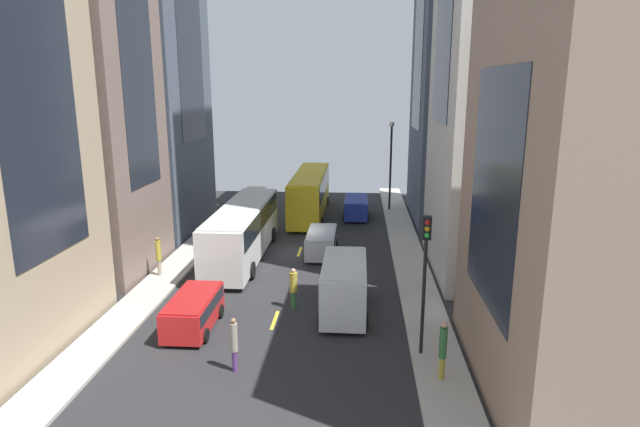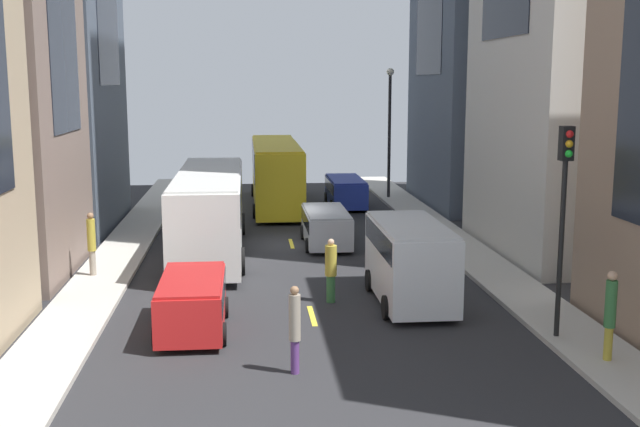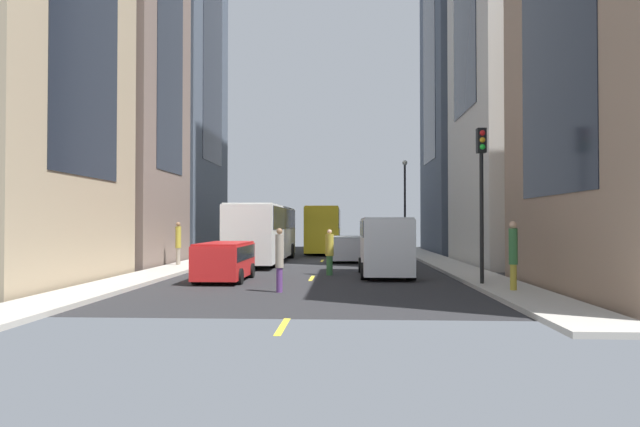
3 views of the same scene
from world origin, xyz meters
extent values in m
plane|color=#28282B|center=(0.00, 0.00, 0.00)|extent=(40.11, 40.11, 0.00)
cube|color=#B2ADA3|center=(-7.03, 0.00, 0.07)|extent=(2.05, 44.00, 0.15)
cube|color=#B2ADA3|center=(7.03, 0.00, 0.07)|extent=(2.05, 44.00, 0.15)
cube|color=yellow|center=(0.00, -10.50, 0.01)|extent=(0.16, 2.00, 0.01)
cube|color=yellow|center=(0.00, 0.00, 0.01)|extent=(0.16, 2.00, 0.01)
cube|color=yellow|center=(0.00, 10.50, 0.01)|extent=(0.16, 2.00, 0.01)
cube|color=yellow|center=(0.00, 21.00, 0.01)|extent=(0.16, 2.00, 0.01)
cube|color=silver|center=(-3.40, -1.47, 1.77)|extent=(2.55, 11.98, 3.00)
cube|color=black|center=(-3.40, -1.47, 2.62)|extent=(2.60, 11.02, 1.20)
cube|color=beige|center=(-3.40, -1.47, 3.31)|extent=(2.45, 11.50, 0.08)
cylinder|color=black|center=(-4.57, 2.24, 0.50)|extent=(0.46, 1.00, 1.00)
cylinder|color=black|center=(-2.23, 2.24, 0.50)|extent=(0.46, 1.00, 1.00)
cylinder|color=black|center=(-4.57, -5.19, 0.50)|extent=(0.46, 1.00, 1.00)
cylinder|color=black|center=(-2.23, -5.19, 0.50)|extent=(0.46, 1.00, 1.00)
cube|color=yellow|center=(-0.25, 10.30, 1.86)|extent=(2.45, 12.47, 3.30)
cube|color=black|center=(-0.25, 10.30, 2.72)|extent=(2.50, 11.47, 1.48)
cube|color=gold|center=(-0.25, 10.30, 3.55)|extent=(2.35, 11.97, 0.08)
cylinder|color=black|center=(-1.38, 14.16, 0.38)|extent=(0.44, 0.76, 0.76)
cylinder|color=black|center=(0.87, 14.16, 0.38)|extent=(0.44, 0.76, 0.76)
cylinder|color=black|center=(-1.38, 6.43, 0.38)|extent=(0.44, 0.76, 0.76)
cylinder|color=black|center=(0.87, 6.43, 0.38)|extent=(0.44, 0.76, 0.76)
cube|color=white|center=(3.18, -9.42, 1.35)|extent=(2.05, 5.13, 2.30)
cube|color=black|center=(3.18, -9.42, 2.10)|extent=(2.09, 4.72, 0.69)
cube|color=silver|center=(3.18, -9.42, 2.54)|extent=(1.97, 4.93, 0.08)
cylinder|color=black|center=(2.24, -7.83, 0.36)|extent=(0.37, 0.72, 0.72)
cylinder|color=black|center=(4.13, -7.83, 0.36)|extent=(0.37, 0.72, 0.72)
cylinder|color=black|center=(2.24, -11.02, 0.36)|extent=(0.37, 0.72, 0.72)
cylinder|color=black|center=(4.13, -11.02, 0.36)|extent=(0.37, 0.72, 0.72)
cube|color=red|center=(-3.47, -11.61, 0.82)|extent=(1.76, 4.05, 1.31)
cube|color=black|center=(-3.47, -11.61, 1.15)|extent=(1.80, 3.73, 0.55)
cube|color=#A91A1A|center=(-3.47, -11.61, 1.52)|extent=(1.69, 3.89, 0.08)
cylinder|color=black|center=(-4.28, -10.36, 0.31)|extent=(0.32, 0.62, 0.62)
cylinder|color=black|center=(-2.66, -10.36, 0.31)|extent=(0.32, 0.62, 0.62)
cylinder|color=black|center=(-4.28, -12.87, 0.31)|extent=(0.32, 0.62, 0.62)
cylinder|color=black|center=(-2.66, -12.87, 0.31)|extent=(0.32, 0.62, 0.62)
cube|color=#B7BABF|center=(1.47, -0.44, 0.81)|extent=(1.79, 4.47, 1.28)
cube|color=black|center=(1.47, -0.44, 1.13)|extent=(1.83, 4.11, 0.54)
cube|color=#9C9EA2|center=(1.47, -0.44, 1.49)|extent=(1.72, 4.29, 0.08)
cylinder|color=black|center=(0.64, 0.95, 0.31)|extent=(0.32, 0.62, 0.62)
cylinder|color=black|center=(2.29, 0.95, 0.31)|extent=(0.32, 0.62, 0.62)
cylinder|color=black|center=(0.64, -1.83, 0.31)|extent=(0.32, 0.62, 0.62)
cylinder|color=black|center=(2.29, -1.83, 0.31)|extent=(0.32, 0.62, 0.62)
cube|color=#2338AD|center=(3.62, 9.74, 0.85)|extent=(1.85, 4.79, 1.36)
cube|color=black|center=(3.62, 9.74, 1.20)|extent=(1.89, 4.41, 0.57)
cube|color=navy|center=(3.62, 9.74, 1.57)|extent=(1.77, 4.60, 0.08)
cylinder|color=black|center=(2.77, 11.23, 0.31)|extent=(0.33, 0.62, 0.62)
cylinder|color=black|center=(4.47, 11.23, 0.31)|extent=(0.33, 0.62, 0.62)
cylinder|color=black|center=(2.77, 8.26, 0.31)|extent=(0.33, 0.62, 0.62)
cylinder|color=black|center=(4.47, 8.26, 0.31)|extent=(0.33, 0.62, 0.62)
cylinder|color=gray|center=(-7.38, -5.38, 0.59)|extent=(0.22, 0.22, 0.89)
cylinder|color=gold|center=(-7.38, -5.38, 1.61)|extent=(0.29, 0.29, 1.14)
sphere|color=#8C6647|center=(-7.38, -5.38, 2.29)|extent=(0.23, 0.23, 0.23)
cylinder|color=gold|center=(6.93, -15.28, 0.57)|extent=(0.21, 0.21, 0.84)
cylinder|color=#336B38|center=(6.93, -15.28, 1.58)|extent=(0.28, 0.28, 1.18)
sphere|color=tan|center=(6.93, -15.28, 2.29)|extent=(0.24, 0.24, 0.24)
cylinder|color=#593372|center=(-0.81, -15.06, 0.42)|extent=(0.21, 0.21, 0.83)
cylinder|color=gray|center=(-0.81, -15.06, 1.40)|extent=(0.28, 0.28, 1.13)
sphere|color=#8C6647|center=(-0.81, -15.06, 2.07)|extent=(0.21, 0.21, 0.21)
cylinder|color=#336B38|center=(0.72, -9.07, 0.44)|extent=(0.28, 0.28, 0.87)
cylinder|color=gold|center=(0.72, -9.07, 1.36)|extent=(0.38, 0.38, 0.98)
sphere|color=tan|center=(0.72, -9.07, 1.96)|extent=(0.21, 0.21, 0.21)
cylinder|color=black|center=(6.40, -13.38, 2.53)|extent=(0.14, 0.14, 4.76)
cube|color=black|center=(6.40, -13.38, 5.36)|extent=(0.32, 0.32, 0.90)
sphere|color=red|center=(6.40, -13.56, 5.62)|extent=(0.20, 0.20, 0.20)
sphere|color=orange|center=(6.40, -13.56, 5.36)|extent=(0.20, 0.20, 0.20)
sphere|color=green|center=(6.40, -13.56, 5.11)|extent=(0.20, 0.20, 0.20)
cylinder|color=black|center=(6.50, 12.15, 3.72)|extent=(0.18, 0.18, 7.14)
sphere|color=silver|center=(6.50, 12.15, 7.47)|extent=(0.44, 0.44, 0.44)
camera|label=1|loc=(3.77, -33.08, 10.62)|focal=29.77mm
camera|label=2|loc=(-1.91, -32.85, 6.98)|focal=43.59mm
camera|label=3|loc=(1.41, -32.94, 2.34)|focal=29.72mm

